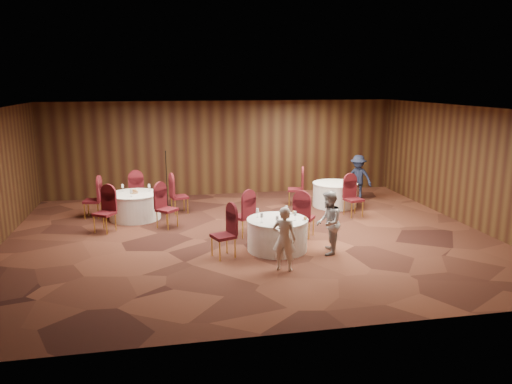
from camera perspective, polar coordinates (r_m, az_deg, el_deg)
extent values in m
plane|color=black|center=(12.67, -0.72, -5.09)|extent=(12.00, 12.00, 0.00)
plane|color=silver|center=(12.09, -0.76, 9.52)|extent=(12.00, 12.00, 0.00)
plane|color=black|center=(17.16, -3.77, 5.04)|extent=(12.00, 0.00, 12.00)
plane|color=black|center=(7.55, 6.17, -4.81)|extent=(12.00, 0.00, 12.00)
plane|color=black|center=(14.59, 23.15, 2.71)|extent=(0.00, 10.00, 10.00)
cylinder|color=white|center=(11.60, 2.45, -4.92)|extent=(1.38, 1.38, 0.72)
cylinder|color=white|center=(11.49, 2.47, -3.19)|extent=(1.41, 1.41, 0.03)
cylinder|color=white|center=(14.59, -13.67, -1.61)|extent=(1.43, 1.43, 0.72)
cylinder|color=white|center=(14.51, -13.74, -0.21)|extent=(1.46, 1.46, 0.03)
cylinder|color=white|center=(15.80, 8.99, -0.32)|extent=(1.36, 1.36, 0.72)
cylinder|color=white|center=(15.72, 9.03, 0.98)|extent=(1.39, 1.39, 0.03)
cylinder|color=silver|center=(11.63, 0.16, -2.89)|extent=(0.06, 0.06, 0.01)
cylinder|color=silver|center=(11.61, 0.16, -2.62)|extent=(0.01, 0.01, 0.11)
cone|color=silver|center=(11.59, 0.16, -2.12)|extent=(0.08, 0.08, 0.10)
cylinder|color=silver|center=(11.87, 3.47, -2.59)|extent=(0.06, 0.06, 0.01)
cylinder|color=silver|center=(11.86, 3.48, -2.32)|extent=(0.01, 0.01, 0.11)
cone|color=silver|center=(11.83, 3.48, -1.83)|extent=(0.08, 0.08, 0.10)
cylinder|color=silver|center=(11.00, 2.43, -3.81)|extent=(0.06, 0.06, 0.01)
cylinder|color=silver|center=(10.99, 2.44, -3.52)|extent=(0.01, 0.01, 0.11)
cone|color=silver|center=(10.96, 2.44, -2.99)|extent=(0.08, 0.08, 0.10)
cylinder|color=silver|center=(11.22, 0.66, -3.48)|extent=(0.06, 0.06, 0.01)
cylinder|color=silver|center=(11.20, 0.67, -3.19)|extent=(0.01, 0.01, 0.11)
cone|color=silver|center=(11.17, 0.67, -2.68)|extent=(0.08, 0.08, 0.10)
cylinder|color=silver|center=(11.40, 4.48, -3.25)|extent=(0.06, 0.06, 0.01)
cylinder|color=silver|center=(11.39, 4.48, -2.97)|extent=(0.01, 0.01, 0.11)
cone|color=silver|center=(11.36, 4.49, -2.46)|extent=(0.08, 0.08, 0.10)
cylinder|color=white|center=(11.00, 3.24, -3.81)|extent=(0.15, 0.15, 0.01)
sphere|color=#9E6B33|center=(10.99, 3.25, -3.60)|extent=(0.08, 0.08, 0.08)
cylinder|color=white|center=(11.45, 5.64, -3.19)|extent=(0.15, 0.15, 0.01)
sphere|color=#9E6B33|center=(11.44, 5.65, -3.00)|extent=(0.08, 0.08, 0.08)
cylinder|color=white|center=(11.94, 4.32, -2.51)|extent=(0.15, 0.15, 0.01)
sphere|color=#9E6B33|center=(11.93, 4.33, -2.32)|extent=(0.08, 0.08, 0.08)
cylinder|color=silver|center=(14.65, -12.10, 0.07)|extent=(0.06, 0.06, 0.01)
cylinder|color=silver|center=(14.63, -12.11, 0.29)|extent=(0.01, 0.01, 0.11)
cone|color=silver|center=(14.61, -12.13, 0.69)|extent=(0.08, 0.08, 0.10)
cylinder|color=silver|center=(14.84, -14.99, 0.08)|extent=(0.06, 0.06, 0.01)
cylinder|color=silver|center=(14.83, -15.01, 0.30)|extent=(0.01, 0.01, 0.11)
cone|color=silver|center=(14.81, -15.03, 0.69)|extent=(0.08, 0.08, 0.10)
cylinder|color=silver|center=(14.09, -14.05, -0.53)|extent=(0.06, 0.06, 0.01)
cylinder|color=silver|center=(14.07, -14.06, -0.30)|extent=(0.01, 0.01, 0.11)
cone|color=silver|center=(14.05, -14.08, 0.12)|extent=(0.08, 0.08, 0.10)
cylinder|color=brown|center=(14.50, -13.75, -0.03)|extent=(0.22, 0.22, 0.06)
sphere|color=#9E6B33|center=(14.51, -13.88, 0.21)|extent=(0.07, 0.07, 0.07)
sphere|color=#9E6B33|center=(14.46, -13.61, 0.19)|extent=(0.07, 0.07, 0.07)
cylinder|color=silver|center=(15.54, 10.25, 0.87)|extent=(0.06, 0.06, 0.01)
cylinder|color=silver|center=(15.53, 10.26, 1.07)|extent=(0.01, 0.01, 0.11)
cone|color=silver|center=(15.51, 10.28, 1.45)|extent=(0.08, 0.08, 0.10)
cylinder|color=black|center=(15.88, -10.06, -1.59)|extent=(0.24, 0.24, 0.02)
cylinder|color=black|center=(15.69, -10.19, 1.52)|extent=(0.02, 0.02, 1.74)
cylinder|color=black|center=(15.61, -10.31, 4.58)|extent=(0.04, 0.12, 0.04)
imported|color=silver|center=(10.28, 3.25, -5.37)|extent=(0.59, 0.50, 1.36)
imported|color=#A6A6AB|center=(11.36, 8.27, -3.50)|extent=(0.77, 0.86, 1.45)
imported|color=black|center=(16.75, 11.58, 1.64)|extent=(1.07, 1.05, 1.48)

